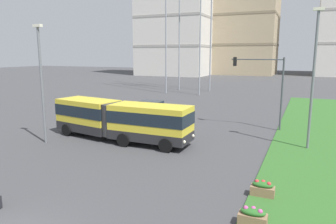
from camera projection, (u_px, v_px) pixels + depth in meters
The scene contains 9 objects.
articulated_bus at pixel (120, 119), 24.59m from camera, with size 11.99×3.59×3.00m.
car_silver_hatch at pixel (152, 108), 34.85m from camera, with size 4.44×2.09×1.58m.
flower_planter_1 at pixel (253, 216), 12.35m from camera, with size 1.10×0.56×0.74m.
flower_planter_2 at pixel (263, 188), 14.93m from camera, with size 1.10×0.56×0.74m.
traffic_light_far_right at pixel (265, 80), 27.67m from camera, with size 4.57×0.28×6.42m.
streetlight_left at pixel (41, 79), 23.26m from camera, with size 0.70×0.28×8.81m.
streetlight_median at pixel (313, 75), 21.50m from camera, with size 0.70×0.28×9.73m.
apartment_tower_west at pixel (174, 4), 96.69m from camera, with size 21.55×14.20×43.61m.
apartment_tower_westcentre at pixel (248, 17), 102.74m from camera, with size 18.93×17.56×37.06m.
Camera 1 is at (9.55, -6.80, 6.71)m, focal length 33.63 mm.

